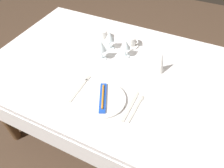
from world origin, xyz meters
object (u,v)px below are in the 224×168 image
fork_outer (81,87)px  wine_glass_left (101,47)px  napkin_folded (160,62)px  toothbrush_package (103,97)px  dinner_knife (130,107)px  coffee_cup_right (103,34)px  wine_glass_centre (110,37)px  coffee_cup_left (131,41)px  wine_glass_right (126,45)px  spoon_soup (138,105)px  dinner_plate (103,99)px

fork_outer → wine_glass_left: (-0.01, 0.29, 0.10)m
napkin_folded → fork_outer: bearing=-138.3°
toothbrush_package → napkin_folded: napkin_folded is taller
dinner_knife → coffee_cup_right: bearing=129.9°
wine_glass_centre → napkin_folded: bearing=-12.2°
toothbrush_package → dinner_knife: size_ratio=0.90×
wine_glass_centre → napkin_folded: (0.39, -0.08, -0.02)m
coffee_cup_right → coffee_cup_left: bearing=2.1°
wine_glass_left → wine_glass_right: wine_glass_left is taller
toothbrush_package → napkin_folded: (0.21, 0.37, 0.05)m
spoon_soup → wine_glass_right: wine_glass_right is taller
dinner_knife → napkin_folded: size_ratio=1.43×
wine_glass_left → dinner_knife: bearing=-42.4°
fork_outer → wine_glass_centre: (-0.01, 0.42, 0.10)m
dinner_plate → coffee_cup_left: (-0.05, 0.55, 0.03)m
coffee_cup_left → fork_outer: bearing=-102.0°
dinner_knife → wine_glass_left: (-0.33, 0.30, 0.10)m
wine_glass_right → coffee_cup_left: bearing=95.2°
spoon_soup → wine_glass_centre: (-0.37, 0.40, 0.10)m
dinner_plate → coffee_cup_right: (-0.28, 0.54, 0.03)m
dinner_plate → napkin_folded: 0.43m
coffee_cup_left → wine_glass_left: bearing=-117.8°
coffee_cup_right → napkin_folded: 0.52m
fork_outer → coffee_cup_left: bearing=78.0°
dinner_plate → coffee_cup_left: coffee_cup_left is taller
dinner_plate → wine_glass_centre: (-0.18, 0.45, 0.09)m
fork_outer → spoon_soup: 0.36m
toothbrush_package → wine_glass_centre: bearing=111.2°
dinner_plate → wine_glass_centre: size_ratio=1.82×
toothbrush_package → spoon_soup: 0.20m
fork_outer → spoon_soup: spoon_soup is taller
dinner_plate → wine_glass_left: bearing=118.1°
coffee_cup_left → wine_glass_right: wine_glass_right is taller
wine_glass_centre → wine_glass_right: 0.14m
spoon_soup → wine_glass_right: (-0.23, 0.37, 0.09)m
dinner_plate → coffee_cup_left: size_ratio=2.58×
napkin_folded → toothbrush_package: bearing=-120.1°
wine_glass_left → wine_glass_right: bearing=35.9°
wine_glass_right → napkin_folded: (0.26, -0.05, -0.01)m
coffee_cup_right → napkin_folded: napkin_folded is taller
wine_glass_right → napkin_folded: napkin_folded is taller
fork_outer → wine_glass_right: wine_glass_right is taller
dinner_plate → fork_outer: 0.17m
toothbrush_package → napkin_folded: bearing=59.9°
spoon_soup → wine_glass_left: 0.47m
fork_outer → wine_glass_centre: bearing=91.6°
dinner_knife → wine_glass_left: 0.46m
toothbrush_package → napkin_folded: size_ratio=1.29×
dinner_knife → coffee_cup_left: bearing=111.7°
coffee_cup_right → fork_outer: bearing=-77.4°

